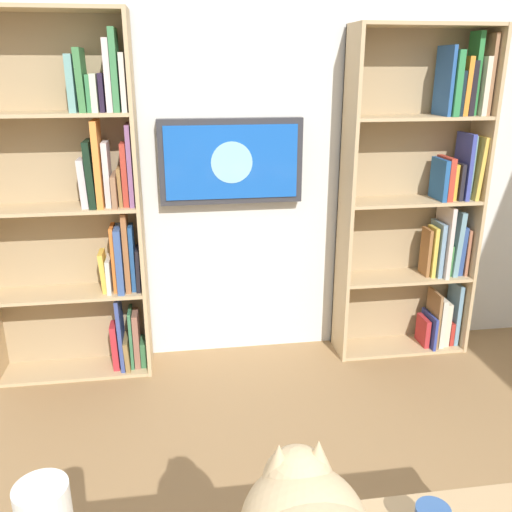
% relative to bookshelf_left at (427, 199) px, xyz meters
% --- Properties ---
extents(wall_back, '(4.52, 0.06, 2.70)m').
position_rel_bookshelf_left_xyz_m(wall_back, '(1.17, -0.17, 0.33)').
color(wall_back, silver).
rests_on(wall_back, ground).
extents(bookshelf_left, '(0.86, 0.28, 2.04)m').
position_rel_bookshelf_left_xyz_m(bookshelf_left, '(0.00, 0.00, 0.00)').
color(bookshelf_left, tan).
rests_on(bookshelf_left, ground).
extents(bookshelf_right, '(0.93, 0.28, 2.10)m').
position_rel_bookshelf_left_xyz_m(bookshelf_right, '(2.10, -0.00, 0.04)').
color(bookshelf_right, tan).
rests_on(bookshelf_right, ground).
extents(wall_mounted_tv, '(0.86, 0.07, 0.50)m').
position_rel_bookshelf_left_xyz_m(wall_mounted_tv, '(1.22, -0.08, 0.25)').
color(wall_mounted_tv, '#333338').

